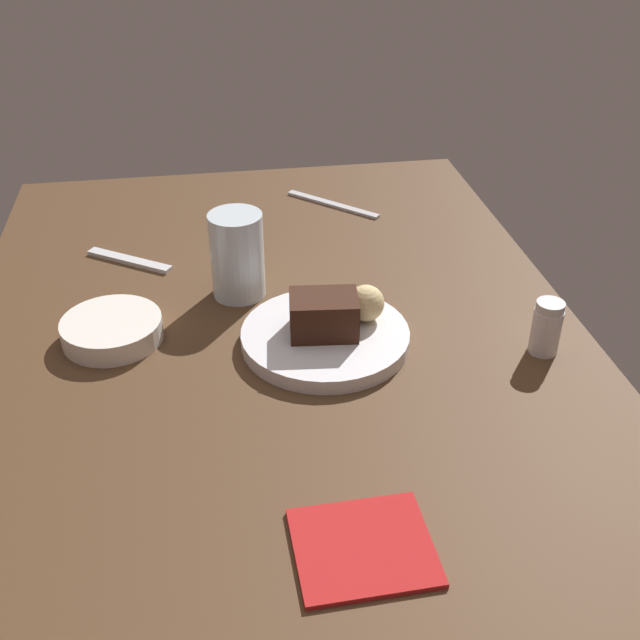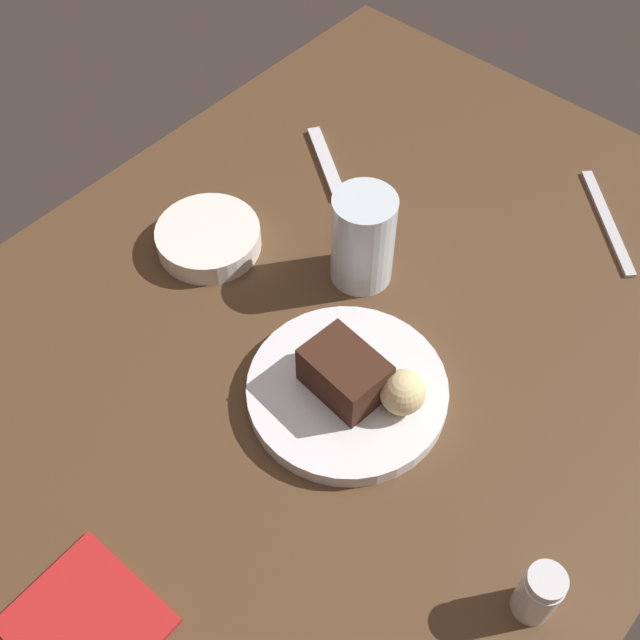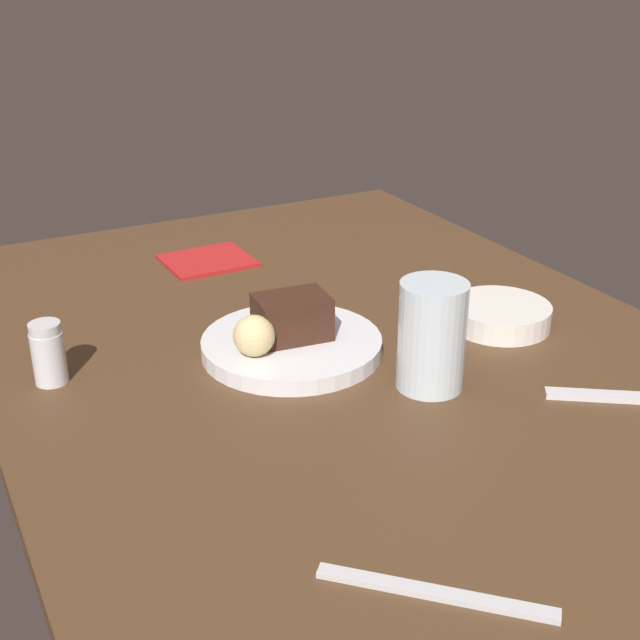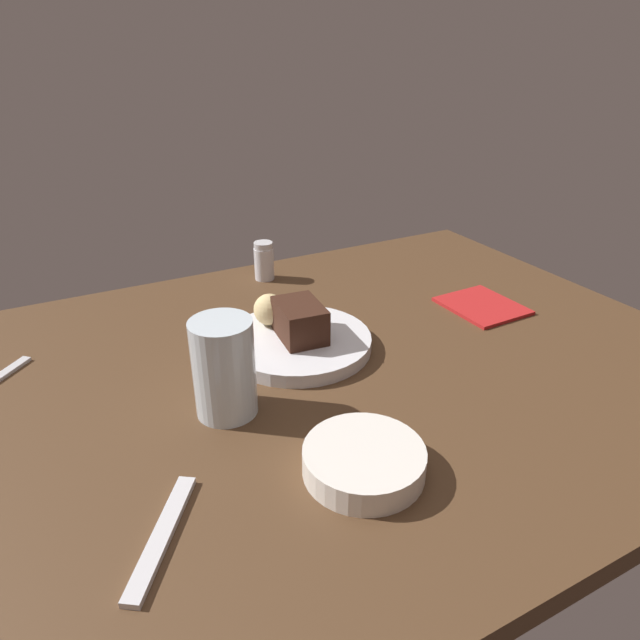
% 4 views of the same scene
% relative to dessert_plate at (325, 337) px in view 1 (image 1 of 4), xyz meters
% --- Properties ---
extents(dining_table, '(1.20, 0.84, 0.03)m').
position_rel_dessert_plate_xyz_m(dining_table, '(-0.02, -0.06, -0.03)').
color(dining_table, '#4C331E').
rests_on(dining_table, ground).
extents(dessert_plate, '(0.22, 0.22, 0.02)m').
position_rel_dessert_plate_xyz_m(dessert_plate, '(0.00, 0.00, 0.00)').
color(dessert_plate, silver).
rests_on(dessert_plate, dining_table).
extents(chocolate_cake_slice, '(0.07, 0.09, 0.05)m').
position_rel_dessert_plate_xyz_m(chocolate_cake_slice, '(0.00, -0.00, 0.04)').
color(chocolate_cake_slice, '#381E14').
rests_on(chocolate_cake_slice, dessert_plate).
extents(bread_roll, '(0.05, 0.05, 0.05)m').
position_rel_dessert_plate_xyz_m(bread_roll, '(-0.02, 0.06, 0.03)').
color(bread_roll, '#DBC184').
rests_on(bread_roll, dessert_plate).
extents(salt_shaker, '(0.04, 0.04, 0.07)m').
position_rel_dessert_plate_xyz_m(salt_shaker, '(0.06, 0.28, 0.03)').
color(salt_shaker, silver).
rests_on(salt_shaker, dining_table).
extents(water_glass, '(0.08, 0.08, 0.13)m').
position_rel_dessert_plate_xyz_m(water_glass, '(-0.15, -0.10, 0.05)').
color(water_glass, silver).
rests_on(water_glass, dining_table).
extents(side_bowl, '(0.13, 0.13, 0.03)m').
position_rel_dessert_plate_xyz_m(side_bowl, '(-0.05, -0.28, 0.01)').
color(side_bowl, white).
rests_on(side_bowl, dining_table).
extents(dessert_spoon, '(0.10, 0.13, 0.01)m').
position_rel_dessert_plate_xyz_m(dessert_spoon, '(-0.27, -0.27, -0.01)').
color(dessert_spoon, silver).
rests_on(dessert_spoon, dining_table).
extents(butter_knife, '(0.14, 0.15, 0.01)m').
position_rel_dessert_plate_xyz_m(butter_knife, '(-0.43, 0.09, -0.01)').
color(butter_knife, silver).
rests_on(butter_knife, dining_table).
extents(folded_napkin, '(0.12, 0.13, 0.01)m').
position_rel_dessert_plate_xyz_m(folded_napkin, '(0.35, -0.02, -0.01)').
color(folded_napkin, '#B21E1E').
rests_on(folded_napkin, dining_table).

